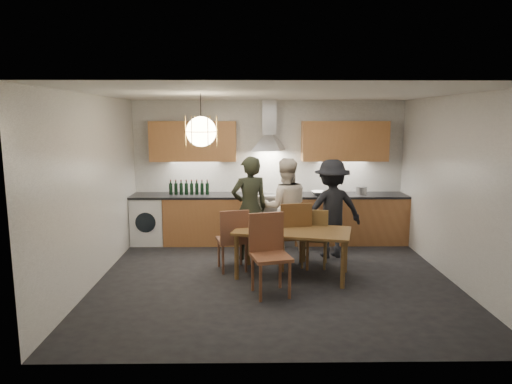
{
  "coord_description": "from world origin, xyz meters",
  "views": [
    {
      "loc": [
        -0.35,
        -6.23,
        2.29
      ],
      "look_at": [
        -0.26,
        0.4,
        1.2
      ],
      "focal_mm": 32.0,
      "sensor_mm": 36.0,
      "label": 1
    }
  ],
  "objects_px": {
    "dining_table": "(292,235)",
    "person_mid": "(285,207)",
    "wine_bottles": "(189,187)",
    "person_right": "(331,209)",
    "mixing_bowl": "(319,193)",
    "person_left": "(250,208)",
    "stock_pot": "(361,191)",
    "chair_back_left": "(233,236)",
    "chair_front": "(269,248)"
  },
  "relations": [
    {
      "from": "dining_table",
      "to": "person_mid",
      "type": "xyz_separation_m",
      "value": [
        -0.03,
        1.03,
        0.21
      ]
    },
    {
      "from": "dining_table",
      "to": "chair_back_left",
      "type": "distance_m",
      "value": 0.89
    },
    {
      "from": "person_mid",
      "to": "mixing_bowl",
      "type": "distance_m",
      "value": 0.96
    },
    {
      "from": "chair_front",
      "to": "stock_pot",
      "type": "bearing_deg",
      "value": 38.97
    },
    {
      "from": "person_left",
      "to": "chair_back_left",
      "type": "bearing_deg",
      "value": 51.83
    },
    {
      "from": "dining_table",
      "to": "stock_pot",
      "type": "relative_size",
      "value": 9.17
    },
    {
      "from": "person_left",
      "to": "mixing_bowl",
      "type": "relative_size",
      "value": 5.58
    },
    {
      "from": "stock_pot",
      "to": "person_right",
      "type": "bearing_deg",
      "value": -129.3
    },
    {
      "from": "chair_back_left",
      "to": "person_right",
      "type": "distance_m",
      "value": 1.77
    },
    {
      "from": "chair_back_left",
      "to": "person_right",
      "type": "relative_size",
      "value": 0.59
    },
    {
      "from": "person_left",
      "to": "person_mid",
      "type": "relative_size",
      "value": 1.03
    },
    {
      "from": "chair_back_left",
      "to": "wine_bottles",
      "type": "relative_size",
      "value": 1.31
    },
    {
      "from": "chair_front",
      "to": "person_right",
      "type": "distance_m",
      "value": 1.92
    },
    {
      "from": "dining_table",
      "to": "person_right",
      "type": "distance_m",
      "value": 1.2
    },
    {
      "from": "dining_table",
      "to": "person_left",
      "type": "height_order",
      "value": "person_left"
    },
    {
      "from": "person_right",
      "to": "dining_table",
      "type": "bearing_deg",
      "value": 41.03
    },
    {
      "from": "person_right",
      "to": "chair_back_left",
      "type": "bearing_deg",
      "value": 13.7
    },
    {
      "from": "mixing_bowl",
      "to": "wine_bottles",
      "type": "xyz_separation_m",
      "value": [
        -2.36,
        0.11,
        0.1
      ]
    },
    {
      "from": "dining_table",
      "to": "chair_back_left",
      "type": "bearing_deg",
      "value": -178.59
    },
    {
      "from": "person_mid",
      "to": "person_right",
      "type": "bearing_deg",
      "value": 169.59
    },
    {
      "from": "mixing_bowl",
      "to": "dining_table",
      "type": "bearing_deg",
      "value": -110.53
    },
    {
      "from": "stock_pot",
      "to": "chair_back_left",
      "type": "bearing_deg",
      "value": -145.25
    },
    {
      "from": "stock_pot",
      "to": "wine_bottles",
      "type": "xyz_separation_m",
      "value": [
        -3.14,
        0.04,
        0.07
      ]
    },
    {
      "from": "dining_table",
      "to": "chair_front",
      "type": "xyz_separation_m",
      "value": [
        -0.37,
        -0.62,
        -0.01
      ]
    },
    {
      "from": "dining_table",
      "to": "person_right",
      "type": "bearing_deg",
      "value": 66.64
    },
    {
      "from": "person_mid",
      "to": "person_right",
      "type": "height_order",
      "value": "person_mid"
    },
    {
      "from": "chair_front",
      "to": "mixing_bowl",
      "type": "bearing_deg",
      "value": 52.18
    },
    {
      "from": "chair_front",
      "to": "person_right",
      "type": "height_order",
      "value": "person_right"
    },
    {
      "from": "chair_front",
      "to": "wine_bottles",
      "type": "xyz_separation_m",
      "value": [
        -1.35,
        2.44,
        0.43
      ]
    },
    {
      "from": "person_right",
      "to": "mixing_bowl",
      "type": "height_order",
      "value": "person_right"
    },
    {
      "from": "dining_table",
      "to": "wine_bottles",
      "type": "bearing_deg",
      "value": 147.84
    },
    {
      "from": "dining_table",
      "to": "mixing_bowl",
      "type": "bearing_deg",
      "value": 83.9
    },
    {
      "from": "dining_table",
      "to": "person_left",
      "type": "distance_m",
      "value": 1.08
    },
    {
      "from": "chair_back_left",
      "to": "person_left",
      "type": "height_order",
      "value": "person_left"
    },
    {
      "from": "person_mid",
      "to": "mixing_bowl",
      "type": "xyz_separation_m",
      "value": [
        0.67,
        0.68,
        0.12
      ]
    },
    {
      "from": "wine_bottles",
      "to": "person_mid",
      "type": "bearing_deg",
      "value": -25.08
    },
    {
      "from": "chair_back_left",
      "to": "person_left",
      "type": "relative_size",
      "value": 0.57
    },
    {
      "from": "mixing_bowl",
      "to": "wine_bottles",
      "type": "relative_size",
      "value": 0.41
    },
    {
      "from": "chair_back_left",
      "to": "stock_pot",
      "type": "height_order",
      "value": "stock_pot"
    },
    {
      "from": "chair_front",
      "to": "wine_bottles",
      "type": "height_order",
      "value": "wine_bottles"
    },
    {
      "from": "mixing_bowl",
      "to": "wine_bottles",
      "type": "distance_m",
      "value": 2.36
    },
    {
      "from": "person_right",
      "to": "mixing_bowl",
      "type": "xyz_separation_m",
      "value": [
        -0.09,
        0.77,
        0.13
      ]
    },
    {
      "from": "dining_table",
      "to": "mixing_bowl",
      "type": "relative_size",
      "value": 5.93
    },
    {
      "from": "chair_front",
      "to": "person_mid",
      "type": "bearing_deg",
      "value": 63.95
    },
    {
      "from": "dining_table",
      "to": "wine_bottles",
      "type": "height_order",
      "value": "wine_bottles"
    },
    {
      "from": "mixing_bowl",
      "to": "person_left",
      "type": "bearing_deg",
      "value": -145.67
    },
    {
      "from": "mixing_bowl",
      "to": "wine_bottles",
      "type": "bearing_deg",
      "value": 177.38
    },
    {
      "from": "person_right",
      "to": "stock_pot",
      "type": "xyz_separation_m",
      "value": [
        0.69,
        0.84,
        0.16
      ]
    },
    {
      "from": "dining_table",
      "to": "person_mid",
      "type": "height_order",
      "value": "person_mid"
    },
    {
      "from": "mixing_bowl",
      "to": "wine_bottles",
      "type": "height_order",
      "value": "wine_bottles"
    }
  ]
}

